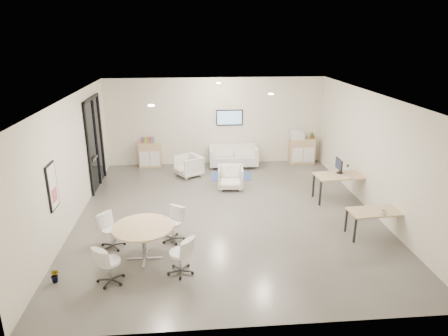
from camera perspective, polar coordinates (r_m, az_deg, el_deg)
room_shell at (r=10.48m, az=0.47°, el=1.47°), size 9.60×10.60×4.80m
glass_door at (r=13.22m, az=-17.96°, el=3.79°), size 0.09×1.90×2.85m
artwork at (r=9.44m, az=-23.32°, el=-2.46°), size 0.05×0.54×1.04m
wall_tv at (r=14.80m, az=0.78°, el=7.22°), size 0.98×0.06×0.58m
ceiling_spots at (r=10.93m, az=-0.99°, el=10.69°), size 3.14×4.14×0.03m
sideboard_left at (r=14.93m, az=-10.52°, el=1.87°), size 0.81×0.42×0.91m
sideboard_right at (r=15.41m, az=11.05°, el=2.42°), size 0.94×0.45×0.94m
books at (r=14.78m, az=-10.81°, el=3.98°), size 0.47×0.14×0.22m
printer at (r=15.20m, az=10.41°, el=4.68°), size 0.48×0.40×0.34m
loveseat at (r=14.76m, az=1.32°, el=1.61°), size 1.77×0.90×0.66m
blue_rug at (r=13.82m, az=0.97°, el=-1.15°), size 1.39×0.95×0.01m
armchair_left at (r=13.79m, az=-5.08°, el=0.46°), size 1.02×1.04×0.80m
armchair_right at (r=12.63m, az=0.93°, el=-1.21°), size 0.83×0.79×0.80m
desk_rear at (r=12.13m, az=16.41°, el=-1.30°), size 1.57×0.87×0.79m
desk_front at (r=10.31m, az=20.84°, el=-6.07°), size 1.33×0.73×0.67m
monitor at (r=12.14m, az=16.12°, el=0.34°), size 0.20×0.50×0.44m
round_table at (r=8.81m, az=-11.50°, el=-8.64°), size 1.31×1.31×0.80m
meeting_chairs at (r=8.96m, az=-11.37°, el=-10.39°), size 2.39×2.39×0.82m
plant_cabinet at (r=15.34m, az=12.55°, el=4.50°), size 0.29×0.32×0.22m
plant_floor at (r=8.88m, az=-22.92°, el=-14.45°), size 0.26×0.36×0.14m
cup at (r=10.11m, az=21.86°, el=-5.88°), size 0.15×0.13×0.13m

